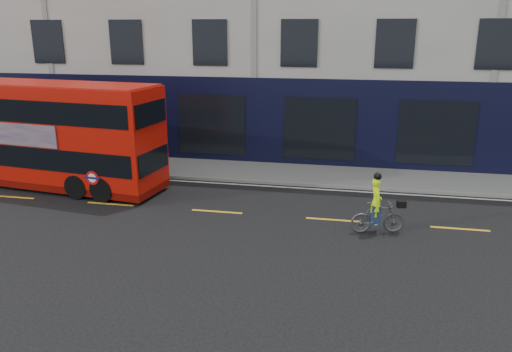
# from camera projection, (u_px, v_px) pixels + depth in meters

# --- Properties ---
(ground) EXTENTS (120.00, 120.00, 0.00)m
(ground) POSITION_uv_depth(u_px,v_px,m) (204.00, 228.00, 15.92)
(ground) COLOR black
(ground) RESTS_ON ground
(pavement) EXTENTS (60.00, 3.00, 0.12)m
(pavement) POSITION_uv_depth(u_px,v_px,m) (247.00, 171.00, 22.02)
(pavement) COLOR slate
(pavement) RESTS_ON ground
(kerb) EXTENTS (60.00, 0.12, 0.13)m
(kerb) POSITION_uv_depth(u_px,v_px,m) (240.00, 181.00, 20.61)
(kerb) COLOR gray
(kerb) RESTS_ON ground
(building_terrace) EXTENTS (50.00, 10.07, 15.00)m
(building_terrace) POSITION_uv_depth(u_px,v_px,m) (273.00, 1.00, 25.96)
(building_terrace) COLOR #B5B2AB
(building_terrace) RESTS_ON ground
(road_edge_line) EXTENTS (58.00, 0.10, 0.01)m
(road_edge_line) POSITION_uv_depth(u_px,v_px,m) (238.00, 184.00, 20.34)
(road_edge_line) COLOR silver
(road_edge_line) RESTS_ON ground
(lane_dashes) EXTENTS (58.00, 0.12, 0.01)m
(lane_dashes) POSITION_uv_depth(u_px,v_px,m) (217.00, 212.00, 17.33)
(lane_dashes) COLOR gold
(lane_dashes) RESTS_ON ground
(bus) EXTENTS (10.45, 3.63, 4.13)m
(bus) POSITION_uv_depth(u_px,v_px,m) (40.00, 133.00, 19.75)
(bus) COLOR #BB1107
(bus) RESTS_ON ground
(cyclist) EXTENTS (1.75, 0.86, 1.96)m
(cyclist) POSITION_uv_depth(u_px,v_px,m) (377.00, 213.00, 15.37)
(cyclist) COLOR #4B4D50
(cyclist) RESTS_ON ground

